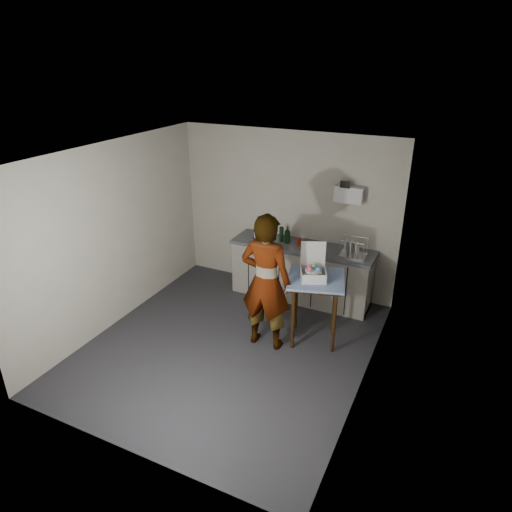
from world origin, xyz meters
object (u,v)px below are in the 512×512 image
at_px(bakery_box, 313,271).
at_px(soap_bottle, 287,235).
at_px(standing_man, 266,282).
at_px(soda_can, 299,242).
at_px(kitchen_counter, 301,273).
at_px(paper_towel, 257,231).
at_px(side_table, 316,286).
at_px(dark_bottle, 281,234).
at_px(dish_rack, 353,252).

bearing_deg(bakery_box, soap_bottle, 103.53).
xyz_separation_m(standing_man, soda_can, (-0.07, 1.40, 0.04)).
relative_size(soap_bottle, soda_can, 2.17).
distance_m(kitchen_counter, paper_towel, 0.98).
distance_m(side_table, soap_bottle, 1.33).
bearing_deg(paper_towel, dark_bottle, 6.25).
bearing_deg(dish_rack, soda_can, 178.09).
relative_size(dish_rack, bakery_box, 0.84).
height_order(soap_bottle, paper_towel, soap_bottle).
relative_size(standing_man, soap_bottle, 6.91).
xyz_separation_m(side_table, bakery_box, (-0.04, -0.03, 0.22)).
bearing_deg(side_table, kitchen_counter, 102.52).
bearing_deg(dark_bottle, standing_man, -75.15).
xyz_separation_m(kitchen_counter, dark_bottle, (-0.37, 0.02, 0.60)).
distance_m(kitchen_counter, soda_can, 0.55).
height_order(kitchen_counter, paper_towel, paper_towel).
xyz_separation_m(standing_man, bakery_box, (0.51, 0.36, 0.11)).
bearing_deg(side_table, dish_rack, 60.85).
xyz_separation_m(soda_can, bakery_box, (0.59, -1.04, 0.07)).
height_order(paper_towel, dish_rack, same).
distance_m(soda_can, dark_bottle, 0.31).
height_order(soap_bottle, dish_rack, soap_bottle).
distance_m(soda_can, paper_towel, 0.71).
height_order(dark_bottle, bakery_box, bakery_box).
relative_size(side_table, dish_rack, 2.45).
bearing_deg(soap_bottle, dark_bottle, 168.18).
bearing_deg(dark_bottle, dish_rack, -3.09).
bearing_deg(bakery_box, kitchen_counter, 93.14).
distance_m(soap_bottle, dish_rack, 1.05).
relative_size(side_table, soda_can, 7.54).
bearing_deg(standing_man, soap_bottle, -81.17).
relative_size(paper_towel, dish_rack, 0.70).
bearing_deg(soap_bottle, dish_rack, -2.19).
height_order(kitchen_counter, soap_bottle, soap_bottle).
relative_size(paper_towel, bakery_box, 0.58).
xyz_separation_m(kitchen_counter, bakery_box, (0.52, -1.05, 0.62)).
xyz_separation_m(kitchen_counter, soda_can, (-0.06, -0.02, 0.55)).
relative_size(standing_man, paper_towel, 6.98).
distance_m(standing_man, dish_rack, 1.57).
relative_size(soap_bottle, dish_rack, 0.71).
distance_m(standing_man, paper_towel, 1.59).
height_order(side_table, dark_bottle, dark_bottle).
bearing_deg(paper_towel, kitchen_counter, 1.95).
bearing_deg(dark_bottle, side_table, -48.27).
distance_m(kitchen_counter, side_table, 1.24).
height_order(standing_man, dark_bottle, standing_man).
distance_m(soda_can, bakery_box, 1.19).
bearing_deg(soda_can, dish_rack, -1.91).
relative_size(soap_bottle, paper_towel, 1.01).
xyz_separation_m(kitchen_counter, paper_towel, (-0.77, -0.03, 0.61)).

